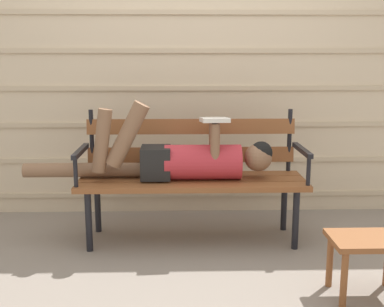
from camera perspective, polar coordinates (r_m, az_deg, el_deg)
ground_plane at (r=3.37m, az=0.08°, el=-10.96°), size 12.00×12.00×0.00m
house_siding at (r=3.96m, az=-0.27°, el=9.73°), size 4.89×0.08×2.33m
park_bench at (r=3.44m, az=-0.03°, el=-1.94°), size 1.56×0.49×0.90m
reclining_person at (r=3.35m, az=-1.32°, el=-0.47°), size 1.72×0.26×0.55m
footstool at (r=2.82m, az=19.78°, el=-10.39°), size 0.41×0.30×0.33m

